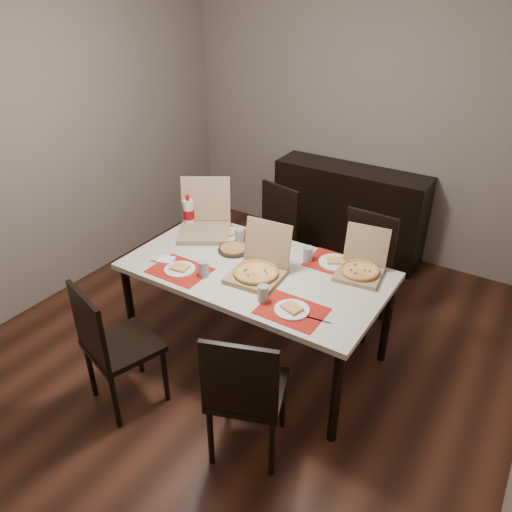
% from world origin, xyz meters
% --- Properties ---
extents(ground, '(3.80, 4.00, 0.02)m').
position_xyz_m(ground, '(0.00, 0.00, -0.01)').
color(ground, '#3F1F13').
rests_on(ground, ground).
extents(room_walls, '(3.84, 4.02, 2.62)m').
position_xyz_m(room_walls, '(0.00, 0.43, 1.73)').
color(room_walls, gray).
rests_on(room_walls, ground).
extents(sideboard, '(1.50, 0.40, 0.90)m').
position_xyz_m(sideboard, '(0.00, 1.78, 0.45)').
color(sideboard, black).
rests_on(sideboard, ground).
extents(dining_table, '(1.80, 1.00, 0.75)m').
position_xyz_m(dining_table, '(0.07, -0.07, 0.68)').
color(dining_table, beige).
rests_on(dining_table, ground).
extents(chair_near_left, '(0.53, 0.53, 0.93)m').
position_xyz_m(chair_near_left, '(-0.42, -0.99, 0.51)').
color(chair_near_left, black).
rests_on(chair_near_left, ground).
extents(chair_near_right, '(0.54, 0.54, 0.93)m').
position_xyz_m(chair_near_right, '(0.52, -0.89, 0.51)').
color(chair_near_right, black).
rests_on(chair_near_right, ground).
extents(chair_far_left, '(0.50, 0.50, 0.93)m').
position_xyz_m(chair_far_left, '(-0.36, 0.85, 0.51)').
color(chair_far_left, black).
rests_on(chair_far_left, ground).
extents(chair_far_right, '(0.44, 0.44, 0.93)m').
position_xyz_m(chair_far_right, '(0.55, 0.74, 0.51)').
color(chair_far_right, black).
rests_on(chair_far_right, ground).
extents(setting_near_left, '(0.48, 0.30, 0.11)m').
position_xyz_m(setting_near_left, '(-0.32, -0.36, 0.77)').
color(setting_near_left, '#AB140B').
rests_on(setting_near_left, dining_table).
extents(setting_near_right, '(0.50, 0.30, 0.11)m').
position_xyz_m(setting_near_right, '(0.47, -0.38, 0.77)').
color(setting_near_right, '#AB140B').
rests_on(setting_near_right, dining_table).
extents(setting_far_left, '(0.48, 0.30, 0.11)m').
position_xyz_m(setting_far_left, '(-0.36, 0.23, 0.77)').
color(setting_far_left, '#AB140B').
rests_on(setting_far_left, dining_table).
extents(setting_far_right, '(0.47, 0.30, 0.11)m').
position_xyz_m(setting_far_right, '(0.46, 0.27, 0.77)').
color(setting_far_right, '#AB140B').
rests_on(setting_far_right, dining_table).
extents(napkin_loose, '(0.16, 0.16, 0.02)m').
position_xyz_m(napkin_loose, '(0.18, -0.10, 0.76)').
color(napkin_loose, white).
rests_on(napkin_loose, dining_table).
extents(pizza_box_center, '(0.37, 0.40, 0.34)m').
position_xyz_m(pizza_box_center, '(0.14, -0.14, 0.81)').
color(pizza_box_center, '#907553').
rests_on(pizza_box_center, dining_table).
extents(pizza_box_right, '(0.34, 0.37, 0.30)m').
position_xyz_m(pizza_box_right, '(0.71, 0.26, 0.80)').
color(pizza_box_right, '#907553').
rests_on(pizza_box_right, dining_table).
extents(pizza_box_left, '(0.56, 0.57, 0.39)m').
position_xyz_m(pizza_box_left, '(-0.57, 0.19, 0.81)').
color(pizza_box_left, '#907553').
rests_on(pizza_box_left, dining_table).
extents(faina_plate, '(0.23, 0.23, 0.03)m').
position_xyz_m(faina_plate, '(-0.20, 0.05, 0.76)').
color(faina_plate, black).
rests_on(faina_plate, dining_table).
extents(dip_bowl, '(0.13, 0.13, 0.03)m').
position_xyz_m(dip_bowl, '(0.16, 0.05, 0.76)').
color(dip_bowl, white).
rests_on(dip_bowl, dining_table).
extents(soda_bottle, '(0.09, 0.09, 0.27)m').
position_xyz_m(soda_bottle, '(-0.74, 0.21, 0.86)').
color(soda_bottle, silver).
rests_on(soda_bottle, dining_table).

